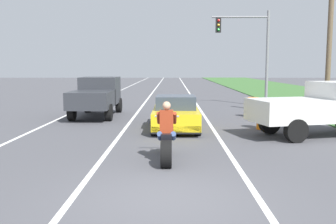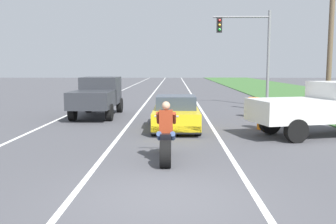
{
  "view_description": "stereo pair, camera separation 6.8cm",
  "coord_description": "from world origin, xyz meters",
  "px_view_note": "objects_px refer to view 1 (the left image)",
  "views": [
    {
      "loc": [
        0.13,
        -7.05,
        2.53
      ],
      "look_at": [
        -0.01,
        5.65,
        1.0
      ],
      "focal_mm": 40.34,
      "sensor_mm": 36.0,
      "label": 1
    },
    {
      "loc": [
        0.2,
        -7.04,
        2.53
      ],
      "look_at": [
        -0.01,
        5.65,
        1.0
      ],
      "focal_mm": 40.34,
      "sensor_mm": 36.0,
      "label": 2
    }
  ],
  "objects_px": {
    "pickup_truck_right_shoulder_white": "(322,106)",
    "traffic_light_mast_near": "(251,44)",
    "sports_car_yellow": "(176,113)",
    "pickup_truck_left_lane_dark_grey": "(97,95)",
    "construction_barrel_nearest": "(264,117)",
    "motorcycle_with_rider": "(167,140)",
    "construction_barrel_mid": "(253,107)"
  },
  "relations": [
    {
      "from": "motorcycle_with_rider",
      "to": "sports_car_yellow",
      "type": "bearing_deg",
      "value": 86.92
    },
    {
      "from": "pickup_truck_left_lane_dark_grey",
      "to": "traffic_light_mast_near",
      "type": "distance_m",
      "value": 10.45
    },
    {
      "from": "sports_car_yellow",
      "to": "pickup_truck_right_shoulder_white",
      "type": "height_order",
      "value": "pickup_truck_right_shoulder_white"
    },
    {
      "from": "pickup_truck_right_shoulder_white",
      "to": "motorcycle_with_rider",
      "type": "bearing_deg",
      "value": -145.51
    },
    {
      "from": "motorcycle_with_rider",
      "to": "pickup_truck_left_lane_dark_grey",
      "type": "xyz_separation_m",
      "value": [
        -3.69,
        9.22,
        0.51
      ]
    },
    {
      "from": "construction_barrel_mid",
      "to": "construction_barrel_nearest",
      "type": "bearing_deg",
      "value": -95.34
    },
    {
      "from": "sports_car_yellow",
      "to": "pickup_truck_right_shoulder_white",
      "type": "xyz_separation_m",
      "value": [
        5.34,
        -1.52,
        0.48
      ]
    },
    {
      "from": "construction_barrel_mid",
      "to": "traffic_light_mast_near",
      "type": "bearing_deg",
      "value": 80.35
    },
    {
      "from": "pickup_truck_left_lane_dark_grey",
      "to": "pickup_truck_right_shoulder_white",
      "type": "relative_size",
      "value": 0.93
    },
    {
      "from": "motorcycle_with_rider",
      "to": "pickup_truck_left_lane_dark_grey",
      "type": "distance_m",
      "value": 9.95
    },
    {
      "from": "traffic_light_mast_near",
      "to": "pickup_truck_right_shoulder_white",
      "type": "bearing_deg",
      "value": -86.96
    },
    {
      "from": "pickup_truck_left_lane_dark_grey",
      "to": "pickup_truck_right_shoulder_white",
      "type": "height_order",
      "value": "same"
    },
    {
      "from": "sports_car_yellow",
      "to": "construction_barrel_nearest",
      "type": "distance_m",
      "value": 3.58
    },
    {
      "from": "pickup_truck_left_lane_dark_grey",
      "to": "construction_barrel_mid",
      "type": "relative_size",
      "value": 4.8
    },
    {
      "from": "sports_car_yellow",
      "to": "pickup_truck_left_lane_dark_grey",
      "type": "height_order",
      "value": "pickup_truck_left_lane_dark_grey"
    },
    {
      "from": "traffic_light_mast_near",
      "to": "construction_barrel_nearest",
      "type": "relative_size",
      "value": 6.0
    },
    {
      "from": "pickup_truck_right_shoulder_white",
      "to": "traffic_light_mast_near",
      "type": "height_order",
      "value": "traffic_light_mast_near"
    },
    {
      "from": "pickup_truck_right_shoulder_white",
      "to": "sports_car_yellow",
      "type": "bearing_deg",
      "value": 164.1
    },
    {
      "from": "motorcycle_with_rider",
      "to": "construction_barrel_mid",
      "type": "relative_size",
      "value": 2.21
    },
    {
      "from": "pickup_truck_right_shoulder_white",
      "to": "construction_barrel_nearest",
      "type": "distance_m",
      "value": 2.37
    },
    {
      "from": "motorcycle_with_rider",
      "to": "traffic_light_mast_near",
      "type": "relative_size",
      "value": 0.37
    },
    {
      "from": "motorcycle_with_rider",
      "to": "construction_barrel_mid",
      "type": "xyz_separation_m",
      "value": [
        4.21,
        8.99,
        -0.09
      ]
    },
    {
      "from": "motorcycle_with_rider",
      "to": "pickup_truck_right_shoulder_white",
      "type": "height_order",
      "value": "pickup_truck_right_shoulder_white"
    },
    {
      "from": "motorcycle_with_rider",
      "to": "sports_car_yellow",
      "type": "height_order",
      "value": "motorcycle_with_rider"
    },
    {
      "from": "construction_barrel_nearest",
      "to": "construction_barrel_mid",
      "type": "distance_m",
      "value": 3.68
    },
    {
      "from": "pickup_truck_left_lane_dark_grey",
      "to": "motorcycle_with_rider",
      "type": "bearing_deg",
      "value": -68.2
    },
    {
      "from": "sports_car_yellow",
      "to": "pickup_truck_right_shoulder_white",
      "type": "relative_size",
      "value": 0.84
    },
    {
      "from": "motorcycle_with_rider",
      "to": "pickup_truck_left_lane_dark_grey",
      "type": "height_order",
      "value": "pickup_truck_left_lane_dark_grey"
    },
    {
      "from": "traffic_light_mast_near",
      "to": "construction_barrel_mid",
      "type": "bearing_deg",
      "value": -99.65
    },
    {
      "from": "construction_barrel_nearest",
      "to": "traffic_light_mast_near",
      "type": "bearing_deg",
      "value": 82.13
    },
    {
      "from": "pickup_truck_left_lane_dark_grey",
      "to": "construction_barrel_nearest",
      "type": "xyz_separation_m",
      "value": [
        7.56,
        -3.89,
        -0.6
      ]
    },
    {
      "from": "traffic_light_mast_near",
      "to": "construction_barrel_mid",
      "type": "distance_m",
      "value": 6.25
    }
  ]
}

